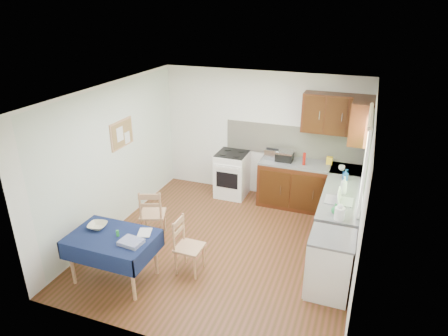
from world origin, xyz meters
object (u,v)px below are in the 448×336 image
(kettle, at_px, (340,212))
(chair_near, at_px, (187,244))
(dining_table, at_px, (112,242))
(toaster, at_px, (272,154))
(sandwich_press, at_px, (285,156))
(chair_far, at_px, (152,213))
(dish_rack, at_px, (339,200))

(kettle, bearing_deg, chair_near, -161.41)
(dining_table, distance_m, chair_near, 1.03)
(chair_near, xyz_separation_m, toaster, (0.60, 2.58, 0.55))
(dining_table, xyz_separation_m, sandwich_press, (1.71, 3.11, 0.38))
(chair_far, distance_m, chair_near, 1.08)
(chair_near, relative_size, dish_rack, 2.08)
(toaster, xyz_separation_m, sandwich_press, (0.24, 0.01, -0.01))
(dish_rack, xyz_separation_m, kettle, (0.05, -0.54, 0.08))
(chair_far, bearing_deg, chair_near, 125.84)
(chair_far, distance_m, sandwich_press, 2.69)
(chair_far, distance_m, kettle, 2.97)
(chair_near, height_order, sandwich_press, sandwich_press)
(dining_table, distance_m, toaster, 3.46)
(dining_table, relative_size, sandwich_press, 3.74)
(chair_far, bearing_deg, sandwich_press, -151.90)
(sandwich_press, relative_size, dish_rack, 0.77)
(kettle, bearing_deg, dish_rack, 95.74)
(chair_near, xyz_separation_m, dish_rack, (1.96, 1.22, 0.47))
(chair_far, xyz_separation_m, dish_rack, (2.87, 0.62, 0.45))
(toaster, bearing_deg, chair_near, -102.42)
(toaster, height_order, dish_rack, toaster)
(sandwich_press, bearing_deg, chair_far, -121.76)
(sandwich_press, relative_size, kettle, 1.32)
(dish_rack, relative_size, kettle, 1.71)
(chair_far, height_order, toaster, toaster)
(dining_table, xyz_separation_m, toaster, (1.48, 3.10, 0.39))
(chair_near, distance_m, kettle, 2.20)
(toaster, xyz_separation_m, kettle, (1.42, -1.90, 0.01))
(chair_far, relative_size, chair_near, 1.06)
(chair_far, distance_m, toaster, 2.54)
(toaster, height_order, kettle, kettle)
(chair_far, height_order, sandwich_press, sandwich_press)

